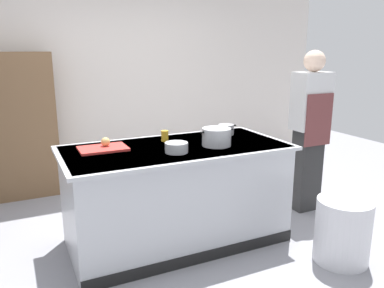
{
  "coord_description": "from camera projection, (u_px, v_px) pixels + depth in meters",
  "views": [
    {
      "loc": [
        -1.27,
        -2.99,
        1.73
      ],
      "look_at": [
        0.25,
        0.2,
        0.85
      ],
      "focal_mm": 35.84,
      "sensor_mm": 36.0,
      "label": 1
    }
  ],
  "objects": [
    {
      "name": "stock_pot",
      "position": [
        217.0,
        137.0,
        3.36
      ],
      "size": [
        0.32,
        0.25,
        0.16
      ],
      "color": "#B7BABF",
      "rests_on": "counter_island"
    },
    {
      "name": "ground_plane",
      "position": [
        177.0,
        240.0,
        3.57
      ],
      "size": [
        10.0,
        10.0,
        0.0
      ],
      "primitive_type": "plane",
      "color": "gray"
    },
    {
      "name": "trash_bin",
      "position": [
        343.0,
        231.0,
        3.16
      ],
      "size": [
        0.45,
        0.45,
        0.54
      ],
      "primitive_type": "cylinder",
      "color": "silver",
      "rests_on": "ground_plane"
    },
    {
      "name": "counter_island",
      "position": [
        177.0,
        193.0,
        3.46
      ],
      "size": [
        1.98,
        0.98,
        0.9
      ],
      "color": "#B7BABF",
      "rests_on": "ground_plane"
    },
    {
      "name": "mixing_bowl",
      "position": [
        176.0,
        148.0,
        3.14
      ],
      "size": [
        0.19,
        0.19,
        0.08
      ],
      "primitive_type": "cylinder",
      "color": "#B7BABF",
      "rests_on": "counter_island"
    },
    {
      "name": "back_wall",
      "position": [
        113.0,
        67.0,
        5.05
      ],
      "size": [
        6.4,
        0.12,
        3.0
      ],
      "primitive_type": "cube",
      "color": "silver",
      "rests_on": "ground_plane"
    },
    {
      "name": "onion",
      "position": [
        106.0,
        142.0,
        3.27
      ],
      "size": [
        0.08,
        0.08,
        0.08
      ],
      "primitive_type": "sphere",
      "color": "tan",
      "rests_on": "cutting_board"
    },
    {
      "name": "juice_cup",
      "position": [
        165.0,
        136.0,
        3.53
      ],
      "size": [
        0.07,
        0.07,
        0.1
      ],
      "primitive_type": "cylinder",
      "color": "yellow",
      "rests_on": "counter_island"
    },
    {
      "name": "sauce_pan",
      "position": [
        226.0,
        129.0,
        3.81
      ],
      "size": [
        0.22,
        0.16,
        0.1
      ],
      "color": "#99999E",
      "rests_on": "counter_island"
    },
    {
      "name": "cutting_board",
      "position": [
        103.0,
        149.0,
        3.24
      ],
      "size": [
        0.4,
        0.28,
        0.02
      ],
      "primitive_type": "cube",
      "color": "red",
      "rests_on": "counter_island"
    },
    {
      "name": "person_chef",
      "position": [
        310.0,
        128.0,
        4.06
      ],
      "size": [
        0.38,
        0.25,
        1.72
      ],
      "rotation": [
        0.0,
        0.0,
        1.87
      ],
      "color": "#2B2B2B",
      "rests_on": "ground_plane"
    },
    {
      "name": "bookshelf",
      "position": [
        6.0,
        128.0,
        4.38
      ],
      "size": [
        1.1,
        0.31,
        1.7
      ],
      "color": "brown",
      "rests_on": "ground_plane"
    }
  ]
}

